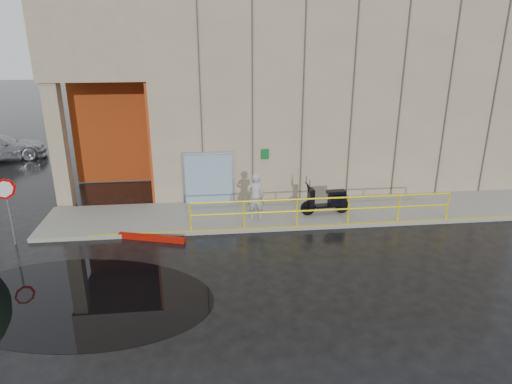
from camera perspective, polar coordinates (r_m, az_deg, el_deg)
ground at (r=13.60m, az=-6.28°, el=-10.66°), size 120.00×120.00×0.00m
sidewalk at (r=18.02m, az=6.43°, el=-2.54°), size 20.00×3.00×0.15m
building at (r=23.43m, az=6.01°, el=13.05°), size 20.00×10.17×8.00m
guardrail at (r=16.64m, az=8.34°, el=-2.31°), size 9.56×0.06×1.03m
person at (r=16.80m, az=-0.07°, el=-0.54°), size 0.67×0.45×1.79m
scooter at (r=17.49m, az=8.81°, el=-0.11°), size 1.94×0.72×1.48m
stop_sign at (r=16.90m, az=-28.78°, el=-0.51°), size 0.58×0.46×2.33m
red_curb at (r=16.14m, az=-12.92°, el=-5.61°), size 2.34×0.89×0.18m
puddle at (r=13.45m, az=-21.02°, el=-12.35°), size 8.02×5.90×0.01m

